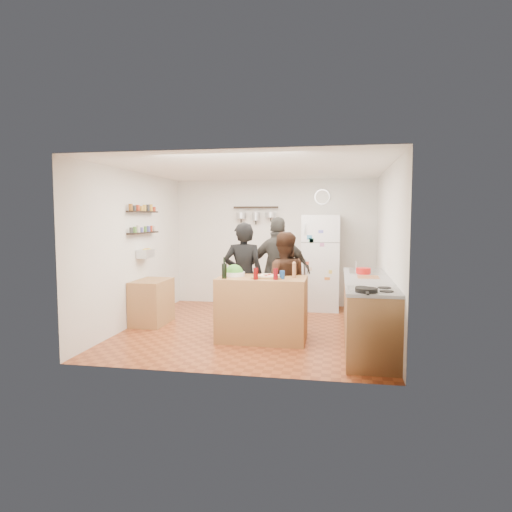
% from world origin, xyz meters
% --- Properties ---
extents(room_shell, '(4.20, 4.20, 4.20)m').
position_xyz_m(room_shell, '(0.00, 0.39, 1.25)').
color(room_shell, brown).
rests_on(room_shell, ground).
extents(prep_island, '(1.25, 0.72, 0.91)m').
position_xyz_m(prep_island, '(0.22, -0.60, 0.46)').
color(prep_island, brown).
rests_on(prep_island, floor).
extents(pizza_board, '(0.42, 0.34, 0.02)m').
position_xyz_m(pizza_board, '(0.30, -0.62, 0.92)').
color(pizza_board, olive).
rests_on(pizza_board, prep_island).
extents(pizza, '(0.34, 0.34, 0.02)m').
position_xyz_m(pizza, '(0.30, -0.62, 0.94)').
color(pizza, beige).
rests_on(pizza, pizza_board).
extents(salad_bowl, '(0.31, 0.31, 0.06)m').
position_xyz_m(salad_bowl, '(-0.20, -0.55, 0.94)').
color(salad_bowl, silver).
rests_on(salad_bowl, prep_island).
extents(wine_bottle, '(0.07, 0.07, 0.21)m').
position_xyz_m(wine_bottle, '(-0.28, -0.82, 1.01)').
color(wine_bottle, black).
rests_on(wine_bottle, prep_island).
extents(wine_glass_near, '(0.07, 0.07, 0.16)m').
position_xyz_m(wine_glass_near, '(0.17, -0.84, 0.99)').
color(wine_glass_near, '#5E0808').
rests_on(wine_glass_near, prep_island).
extents(wine_glass_far, '(0.07, 0.07, 0.16)m').
position_xyz_m(wine_glass_far, '(0.44, -0.80, 0.99)').
color(wine_glass_far, '#63080D').
rests_on(wine_glass_far, prep_island).
extents(pepper_mill, '(0.06, 0.06, 0.18)m').
position_xyz_m(pepper_mill, '(0.67, -0.55, 1.00)').
color(pepper_mill, '#A46A45').
rests_on(pepper_mill, prep_island).
extents(salt_canister, '(0.07, 0.07, 0.12)m').
position_xyz_m(salt_canister, '(0.52, -0.72, 0.97)').
color(salt_canister, navy).
rests_on(salt_canister, prep_island).
extents(person_left, '(0.66, 0.47, 1.69)m').
position_xyz_m(person_left, '(-0.16, -0.10, 0.84)').
color(person_left, black).
rests_on(person_left, floor).
extents(person_center, '(0.81, 0.67, 1.54)m').
position_xyz_m(person_center, '(0.47, -0.16, 0.77)').
color(person_center, black).
rests_on(person_center, floor).
extents(person_back, '(1.04, 0.44, 1.77)m').
position_xyz_m(person_back, '(0.31, 0.48, 0.88)').
color(person_back, '#2B2926').
rests_on(person_back, floor).
extents(counter_run, '(0.63, 2.63, 0.90)m').
position_xyz_m(counter_run, '(1.70, -0.55, 0.45)').
color(counter_run, '#9E7042').
rests_on(counter_run, floor).
extents(stove_top, '(0.60, 0.62, 0.02)m').
position_xyz_m(stove_top, '(1.70, -1.50, 0.91)').
color(stove_top, white).
rests_on(stove_top, counter_run).
extents(skillet, '(0.25, 0.25, 0.05)m').
position_xyz_m(skillet, '(1.60, -1.71, 0.94)').
color(skillet, black).
rests_on(skillet, stove_top).
extents(sink, '(0.50, 0.80, 0.03)m').
position_xyz_m(sink, '(1.70, 0.30, 0.92)').
color(sink, silver).
rests_on(sink, counter_run).
extents(cutting_board, '(0.30, 0.40, 0.02)m').
position_xyz_m(cutting_board, '(1.70, -0.38, 0.91)').
color(cutting_board, '#975E37').
rests_on(cutting_board, counter_run).
extents(red_bowl, '(0.22, 0.22, 0.09)m').
position_xyz_m(red_bowl, '(1.65, -0.04, 0.96)').
color(red_bowl, red).
rests_on(red_bowl, counter_run).
extents(fridge, '(0.70, 0.68, 1.80)m').
position_xyz_m(fridge, '(0.95, 1.75, 0.90)').
color(fridge, white).
rests_on(fridge, floor).
extents(wall_clock, '(0.30, 0.03, 0.30)m').
position_xyz_m(wall_clock, '(0.95, 2.08, 2.15)').
color(wall_clock, silver).
rests_on(wall_clock, back_wall).
extents(spice_shelf_lower, '(0.12, 1.00, 0.02)m').
position_xyz_m(spice_shelf_lower, '(-1.93, 0.20, 1.50)').
color(spice_shelf_lower, black).
rests_on(spice_shelf_lower, left_wall).
extents(spice_shelf_upper, '(0.12, 1.00, 0.02)m').
position_xyz_m(spice_shelf_upper, '(-1.93, 0.20, 1.85)').
color(spice_shelf_upper, black).
rests_on(spice_shelf_upper, left_wall).
extents(produce_basket, '(0.18, 0.35, 0.14)m').
position_xyz_m(produce_basket, '(-1.90, 0.20, 1.15)').
color(produce_basket, silver).
rests_on(produce_basket, left_wall).
extents(side_table, '(0.50, 0.80, 0.73)m').
position_xyz_m(side_table, '(-1.74, 0.05, 0.36)').
color(side_table, '#AB7248').
rests_on(side_table, floor).
extents(pot_rack, '(0.90, 0.04, 0.04)m').
position_xyz_m(pot_rack, '(-0.35, 2.00, 1.95)').
color(pot_rack, black).
rests_on(pot_rack, back_wall).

